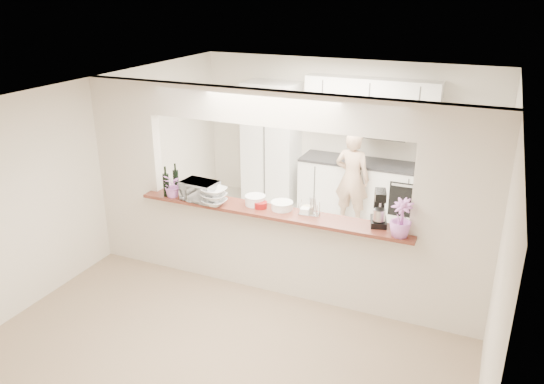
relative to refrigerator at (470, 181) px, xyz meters
The scene contains 19 objects.
floor 3.46m from the refrigerator, 127.72° to the right, with size 6.00×6.00×0.00m, color #9D866A.
tile_overlay 2.48m from the refrigerator, 151.78° to the right, with size 5.00×2.90×0.01m, color beige.
partition 3.41m from the refrigerator, 127.72° to the right, with size 5.00×0.15×2.50m.
bar_counter 3.37m from the refrigerator, 127.68° to the right, with size 3.40×0.38×1.09m.
kitchen_cabinets 2.24m from the refrigerator, behind, with size 3.15×0.62×2.25m.
refrigerator is the anchor object (origin of this frame).
flower_left 4.38m from the refrigerator, 140.11° to the right, with size 0.27×0.23×0.30m, color #E077D7.
wine_bottle_a 4.46m from the refrigerator, 140.94° to the right, with size 0.08×0.08×0.39m.
wine_bottle_b 4.32m from the refrigerator, 143.21° to the right, with size 0.07×0.07×0.36m.
toaster_oven 4.08m from the refrigerator, 137.44° to the right, with size 0.44×0.30×0.24m, color silver.
serving_bowls 3.95m from the refrigerator, 134.28° to the right, with size 0.28×0.28×0.21m, color silver.
plate_stack_a 3.50m from the refrigerator, 131.28° to the right, with size 0.25×0.25×0.12m.
plate_stack_b 3.28m from the refrigerator, 126.66° to the right, with size 0.26×0.26×0.09m.
red_bowl 3.48m from the refrigerator, 129.38° to the right, with size 0.16×0.16×0.07m, color maroon.
tan_bowl 3.07m from the refrigerator, 122.70° to the right, with size 0.14×0.14×0.06m, color tan.
utensil_caddy 3.11m from the refrigerator, 121.19° to the right, with size 0.25×0.16×0.22m.
stand_mixer 2.74m from the refrigerator, 107.26° to the right, with size 0.24×0.31×0.40m.
flower_right 2.88m from the refrigerator, 100.66° to the right, with size 0.23×0.23×0.42m, color #BB65BB.
person 1.74m from the refrigerator, 168.39° to the right, with size 0.55×0.36×1.52m, color tan.
Camera 1 is at (2.30, -5.33, 3.55)m, focal length 35.00 mm.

